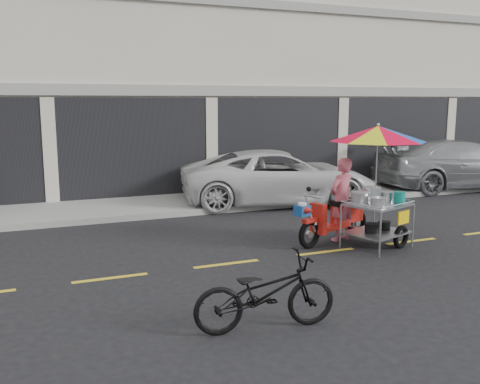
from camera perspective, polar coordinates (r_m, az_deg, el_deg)
name	(u,v)px	position (r m, az deg, el deg)	size (l,w,h in m)	color
ground	(326,252)	(10.26, 9.11, -6.33)	(90.00, 90.00, 0.00)	black
sidewalk	(223,199)	(15.08, -1.79, -0.74)	(45.00, 3.00, 0.15)	gray
shophouse_block	(245,62)	(20.65, 0.59, 13.68)	(36.00, 8.11, 10.40)	beige
centerline	(326,252)	(10.26, 9.11, -6.31)	(42.00, 0.10, 0.01)	gold
white_pickup	(278,177)	(14.73, 4.13, 1.61)	(2.46, 5.33, 1.48)	silver
silver_pickup	(458,164)	(18.50, 22.19, 2.74)	(2.23, 5.48, 1.59)	gray
near_bicycle	(265,293)	(6.71, 2.72, -10.70)	(0.63, 1.81, 0.95)	black
food_vendor_rig	(364,169)	(10.66, 13.07, 2.43)	(2.80, 2.33, 2.40)	black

